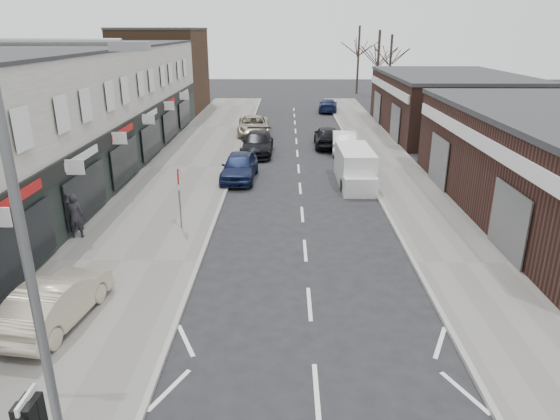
{
  "coord_description": "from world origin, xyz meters",
  "views": [
    {
      "loc": [
        -0.73,
        -7.65,
        8.08
      ],
      "look_at": [
        -0.94,
        7.42,
        2.6
      ],
      "focal_mm": 32.0,
      "sensor_mm": 36.0,
      "label": 1
    }
  ],
  "objects_px": {
    "parked_car_left_c": "(254,126)",
    "parked_car_right_b": "(327,136)",
    "warning_sign": "(179,181)",
    "parked_car_right_a": "(344,141)",
    "pedestrian": "(75,216)",
    "white_van": "(355,167)",
    "sedan_on_pavement": "(56,301)",
    "parked_car_left_a": "(239,166)",
    "parked_car_left_b": "(257,144)",
    "parked_car_right_c": "(328,105)",
    "street_lamp": "(40,268)"
  },
  "relations": [
    {
      "from": "warning_sign",
      "to": "parked_car_right_a",
      "type": "relative_size",
      "value": 0.59
    },
    {
      "from": "parked_car_left_b",
      "to": "white_van",
      "type": "bearing_deg",
      "value": -49.02
    },
    {
      "from": "white_van",
      "to": "sedan_on_pavement",
      "type": "bearing_deg",
      "value": -127.0
    },
    {
      "from": "sedan_on_pavement",
      "to": "parked_car_right_c",
      "type": "relative_size",
      "value": 0.91
    },
    {
      "from": "parked_car_left_c",
      "to": "parked_car_right_b",
      "type": "xyz_separation_m",
      "value": [
        5.6,
        -4.19,
        0.02
      ]
    },
    {
      "from": "white_van",
      "to": "parked_car_left_b",
      "type": "xyz_separation_m",
      "value": [
        -5.76,
        6.81,
        -0.18
      ]
    },
    {
      "from": "parked_car_right_a",
      "to": "white_van",
      "type": "bearing_deg",
      "value": 92.34
    },
    {
      "from": "white_van",
      "to": "parked_car_right_b",
      "type": "bearing_deg",
      "value": 94.05
    },
    {
      "from": "parked_car_left_a",
      "to": "parked_car_right_a",
      "type": "bearing_deg",
      "value": 48.98
    },
    {
      "from": "sedan_on_pavement",
      "to": "parked_car_left_b",
      "type": "bearing_deg",
      "value": -94.18
    },
    {
      "from": "parked_car_left_a",
      "to": "parked_car_right_a",
      "type": "xyz_separation_m",
      "value": [
        6.64,
        6.97,
        -0.02
      ]
    },
    {
      "from": "parked_car_left_b",
      "to": "parked_car_right_c",
      "type": "bearing_deg",
      "value": 72.28
    },
    {
      "from": "sedan_on_pavement",
      "to": "parked_car_left_a",
      "type": "relative_size",
      "value": 0.91
    },
    {
      "from": "warning_sign",
      "to": "parked_car_left_b",
      "type": "relative_size",
      "value": 0.53
    },
    {
      "from": "parked_car_right_a",
      "to": "parked_car_left_a",
      "type": "bearing_deg",
      "value": 50.34
    },
    {
      "from": "sedan_on_pavement",
      "to": "pedestrian",
      "type": "bearing_deg",
      "value": -64.75
    },
    {
      "from": "parked_car_right_b",
      "to": "parked_car_right_c",
      "type": "xyz_separation_m",
      "value": [
        1.3,
        16.38,
        -0.12
      ]
    },
    {
      "from": "street_lamp",
      "to": "parked_car_left_c",
      "type": "height_order",
      "value": "street_lamp"
    },
    {
      "from": "sedan_on_pavement",
      "to": "parked_car_left_a",
      "type": "height_order",
      "value": "parked_car_left_a"
    },
    {
      "from": "sedan_on_pavement",
      "to": "street_lamp",
      "type": "bearing_deg",
      "value": 124.53
    },
    {
      "from": "street_lamp",
      "to": "warning_sign",
      "type": "distance_m",
      "value": 13.04
    },
    {
      "from": "parked_car_left_c",
      "to": "parked_car_right_a",
      "type": "xyz_separation_m",
      "value": [
        6.64,
        -5.66,
        0.0
      ]
    },
    {
      "from": "pedestrian",
      "to": "parked_car_right_c",
      "type": "distance_m",
      "value": 35.86
    },
    {
      "from": "white_van",
      "to": "pedestrian",
      "type": "height_order",
      "value": "pedestrian"
    },
    {
      "from": "parked_car_left_a",
      "to": "parked_car_right_b",
      "type": "bearing_deg",
      "value": 59.04
    },
    {
      "from": "parked_car_left_c",
      "to": "parked_car_right_c",
      "type": "xyz_separation_m",
      "value": [
        6.9,
        12.19,
        -0.09
      ]
    },
    {
      "from": "white_van",
      "to": "parked_car_right_c",
      "type": "height_order",
      "value": "white_van"
    },
    {
      "from": "parked_car_left_a",
      "to": "parked_car_right_a",
      "type": "relative_size",
      "value": 1.0
    },
    {
      "from": "street_lamp",
      "to": "sedan_on_pavement",
      "type": "xyz_separation_m",
      "value": [
        -2.75,
        5.51,
        -3.82
      ]
    },
    {
      "from": "parked_car_left_c",
      "to": "white_van",
      "type": "bearing_deg",
      "value": -67.51
    },
    {
      "from": "parked_car_right_a",
      "to": "parked_car_right_c",
      "type": "xyz_separation_m",
      "value": [
        0.26,
        17.85,
        -0.09
      ]
    },
    {
      "from": "street_lamp",
      "to": "parked_car_right_c",
      "type": "relative_size",
      "value": 1.77
    },
    {
      "from": "parked_car_left_b",
      "to": "parked_car_left_c",
      "type": "relative_size",
      "value": 0.94
    },
    {
      "from": "parked_car_right_a",
      "to": "parked_car_right_b",
      "type": "xyz_separation_m",
      "value": [
        -1.04,
        1.47,
        0.02
      ]
    },
    {
      "from": "sedan_on_pavement",
      "to": "parked_car_left_a",
      "type": "distance_m",
      "value": 15.4
    },
    {
      "from": "parked_car_left_c",
      "to": "parked_car_right_c",
      "type": "height_order",
      "value": "parked_car_left_c"
    },
    {
      "from": "sedan_on_pavement",
      "to": "parked_car_right_c",
      "type": "distance_m",
      "value": 41.16
    },
    {
      "from": "warning_sign",
      "to": "parked_car_left_a",
      "type": "distance_m",
      "value": 7.94
    },
    {
      "from": "parked_car_right_b",
      "to": "parked_car_right_c",
      "type": "relative_size",
      "value": 1.01
    },
    {
      "from": "pedestrian",
      "to": "parked_car_left_c",
      "type": "bearing_deg",
      "value": -116.49
    },
    {
      "from": "sedan_on_pavement",
      "to": "parked_car_left_b",
      "type": "distance_m",
      "value": 21.53
    },
    {
      "from": "parked_car_right_b",
      "to": "street_lamp",
      "type": "bearing_deg",
      "value": 77.87
    },
    {
      "from": "street_lamp",
      "to": "parked_car_right_b",
      "type": "xyz_separation_m",
      "value": [
        6.73,
        28.85,
        -3.85
      ]
    },
    {
      "from": "parked_car_right_a",
      "to": "pedestrian",
      "type": "bearing_deg",
      "value": 55.54
    },
    {
      "from": "parked_car_right_c",
      "to": "parked_car_left_b",
      "type": "bearing_deg",
      "value": 76.94
    },
    {
      "from": "parked_car_right_c",
      "to": "warning_sign",
      "type": "bearing_deg",
      "value": 80.47
    },
    {
      "from": "white_van",
      "to": "parked_car_right_b",
      "type": "xyz_separation_m",
      "value": [
        -0.82,
        9.11,
        -0.15
      ]
    },
    {
      "from": "parked_car_left_b",
      "to": "parked_car_left_c",
      "type": "distance_m",
      "value": 6.52
    },
    {
      "from": "warning_sign",
      "to": "white_van",
      "type": "height_order",
      "value": "warning_sign"
    },
    {
      "from": "warning_sign",
      "to": "parked_car_left_b",
      "type": "xyz_separation_m",
      "value": [
        2.42,
        13.75,
        -1.46
      ]
    }
  ]
}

